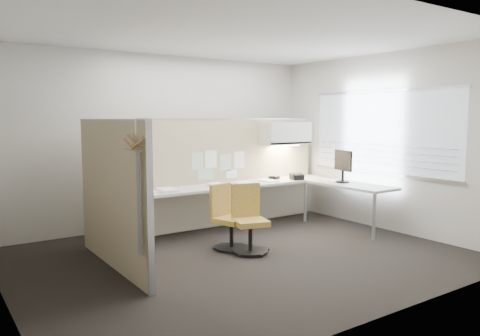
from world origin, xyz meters
TOP-DOWN VIEW (x-y plane):
  - floor at (0.00, 0.00)m, footprint 5.50×4.50m
  - ceiling at (0.00, 0.00)m, footprint 5.50×4.50m
  - wall_back at (0.00, 2.25)m, footprint 5.50×0.02m
  - wall_front at (0.00, -2.25)m, footprint 5.50×0.02m
  - wall_right at (2.75, 0.00)m, footprint 0.02×4.50m
  - window_pane at (2.73, 0.00)m, footprint 0.01×2.80m
  - partition_back at (0.55, 1.60)m, footprint 4.10×0.06m
  - partition_left at (-1.50, 0.50)m, footprint 0.06×2.20m
  - desk at (0.93, 1.13)m, footprint 4.00×2.07m
  - overhead_bin at (1.90, 1.39)m, footprint 0.90×0.36m
  - task_light_strip at (1.90, 1.39)m, footprint 0.60×0.06m
  - pinned_papers at (0.63, 1.57)m, footprint 1.01×0.00m
  - poster at (-1.05, 1.57)m, footprint 0.28×0.00m
  - chair_left at (0.06, 0.39)m, footprint 0.51×0.53m
  - chair_right at (0.20, 0.10)m, footprint 0.51×0.53m
  - monitor at (2.30, 0.41)m, footprint 0.21×0.49m
  - phone at (1.92, 1.10)m, footprint 0.25×0.24m
  - stapler at (1.68, 1.34)m, footprint 0.15×0.08m
  - tape_dispenser at (1.58, 1.36)m, footprint 0.12×0.10m
  - coat_hook at (-1.58, -0.45)m, footprint 0.18×0.46m
  - paper_stack_0 at (-0.79, 1.21)m, footprint 0.28×0.34m
  - paper_stack_1 at (-0.42, 1.34)m, footprint 0.29×0.34m
  - paper_stack_2 at (0.41, 1.20)m, footprint 0.28×0.34m
  - paper_stack_3 at (0.96, 1.31)m, footprint 0.29×0.34m
  - paper_stack_4 at (1.40, 1.21)m, footprint 0.25×0.31m
  - paper_stack_5 at (2.26, 0.65)m, footprint 0.28×0.34m
  - paper_stack_6 at (-0.47, 1.14)m, footprint 0.24×0.30m

SIDE VIEW (x-z plane):
  - floor at x=0.00m, z-range -0.01..0.00m
  - chair_left at x=0.06m, z-range -0.03..0.84m
  - chair_right at x=0.20m, z-range -0.03..0.86m
  - desk at x=0.93m, z-range 0.24..0.97m
  - paper_stack_3 at x=0.96m, z-range 0.73..0.75m
  - paper_stack_5 at x=2.26m, z-range 0.73..0.75m
  - paper_stack_4 at x=1.40m, z-range 0.73..0.75m
  - paper_stack_1 at x=-0.42m, z-range 0.73..0.75m
  - paper_stack_0 at x=-0.79m, z-range 0.73..0.76m
  - paper_stack_6 at x=-0.47m, z-range 0.73..0.77m
  - paper_stack_2 at x=0.41m, z-range 0.73..0.78m
  - stapler at x=1.68m, z-range 0.73..0.78m
  - tape_dispenser at x=1.58m, z-range 0.73..0.79m
  - phone at x=1.92m, z-range 0.72..0.84m
  - partition_back at x=0.55m, z-range 0.00..1.75m
  - partition_left at x=-1.50m, z-range 0.00..1.75m
  - pinned_papers at x=0.63m, z-range 0.80..1.27m
  - monitor at x=2.30m, z-range 0.77..1.30m
  - task_light_strip at x=1.90m, z-range 1.29..1.31m
  - wall_back at x=0.00m, z-range 0.00..2.80m
  - wall_front at x=0.00m, z-range 0.00..2.80m
  - wall_right at x=2.75m, z-range 0.00..2.80m
  - coat_hook at x=-1.58m, z-range 0.73..2.10m
  - poster at x=-1.05m, z-range 1.24..1.59m
  - overhead_bin at x=1.90m, z-range 1.32..1.70m
  - window_pane at x=2.73m, z-range 0.90..2.20m
  - ceiling at x=0.00m, z-range 2.80..2.81m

